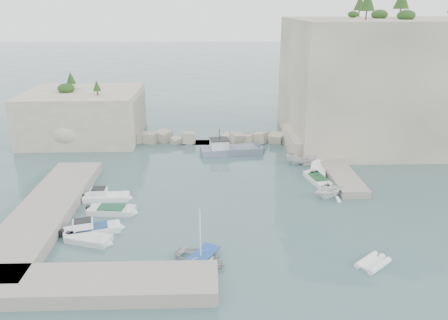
{
  "coord_description": "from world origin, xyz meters",
  "views": [
    {
      "loc": [
        -1.37,
        -38.3,
        18.9
      ],
      "look_at": [
        0.0,
        6.0,
        3.0
      ],
      "focal_mm": 35.0,
      "sensor_mm": 36.0,
      "label": 1
    }
  ],
  "objects_px": {
    "motorboat_b": "(106,200)",
    "tender_east_d": "(304,164)",
    "motorboat_e": "(89,242)",
    "inflatable_dinghy": "(373,265)",
    "motorboat_c": "(112,213)",
    "tender_east_b": "(317,182)",
    "motorboat_d": "(93,232)",
    "tender_east_c": "(318,172)",
    "work_boat": "(231,153)",
    "tender_east_a": "(329,197)",
    "rowboat": "(201,262)"
  },
  "relations": [
    {
      "from": "motorboat_b",
      "to": "tender_east_d",
      "type": "xyz_separation_m",
      "value": [
        22.36,
        9.88,
        0.0
      ]
    },
    {
      "from": "motorboat_e",
      "to": "inflatable_dinghy",
      "type": "relative_size",
      "value": 1.39
    },
    {
      "from": "motorboat_c",
      "to": "tender_east_b",
      "type": "distance_m",
      "value": 22.7
    },
    {
      "from": "motorboat_d",
      "to": "tender_east_c",
      "type": "relative_size",
      "value": 0.98
    },
    {
      "from": "motorboat_b",
      "to": "work_boat",
      "type": "height_order",
      "value": "work_boat"
    },
    {
      "from": "motorboat_d",
      "to": "tender_east_a",
      "type": "height_order",
      "value": "tender_east_a"
    },
    {
      "from": "motorboat_b",
      "to": "work_boat",
      "type": "relative_size",
      "value": 0.55
    },
    {
      "from": "motorboat_b",
      "to": "motorboat_c",
      "type": "bearing_deg",
      "value": -71.84
    },
    {
      "from": "tender_east_b",
      "to": "tender_east_c",
      "type": "xyz_separation_m",
      "value": [
        0.71,
        2.86,
        0.0
      ]
    },
    {
      "from": "motorboat_e",
      "to": "tender_east_c",
      "type": "distance_m",
      "value": 27.68
    },
    {
      "from": "motorboat_c",
      "to": "tender_east_a",
      "type": "relative_size",
      "value": 1.31
    },
    {
      "from": "inflatable_dinghy",
      "to": "tender_east_c",
      "type": "height_order",
      "value": "tender_east_c"
    },
    {
      "from": "motorboat_b",
      "to": "work_boat",
      "type": "bearing_deg",
      "value": 43.77
    },
    {
      "from": "tender_east_d",
      "to": "rowboat",
      "type": "bearing_deg",
      "value": 143.46
    },
    {
      "from": "motorboat_d",
      "to": "tender_east_a",
      "type": "bearing_deg",
      "value": 0.99
    },
    {
      "from": "motorboat_d",
      "to": "inflatable_dinghy",
      "type": "relative_size",
      "value": 1.78
    },
    {
      "from": "rowboat",
      "to": "tender_east_c",
      "type": "bearing_deg",
      "value": -6.84
    },
    {
      "from": "inflatable_dinghy",
      "to": "tender_east_a",
      "type": "distance_m",
      "value": 12.53
    },
    {
      "from": "motorboat_e",
      "to": "tender_east_d",
      "type": "relative_size",
      "value": 0.88
    },
    {
      "from": "motorboat_b",
      "to": "rowboat",
      "type": "xyz_separation_m",
      "value": [
        9.88,
        -11.76,
        0.0
      ]
    },
    {
      "from": "rowboat",
      "to": "inflatable_dinghy",
      "type": "distance_m",
      "value": 13.25
    },
    {
      "from": "tender_east_b",
      "to": "motorboat_d",
      "type": "bearing_deg",
      "value": 104.53
    },
    {
      "from": "tender_east_a",
      "to": "tender_east_c",
      "type": "relative_size",
      "value": 0.69
    },
    {
      "from": "inflatable_dinghy",
      "to": "tender_east_c",
      "type": "relative_size",
      "value": 0.55
    },
    {
      "from": "rowboat",
      "to": "tender_east_d",
      "type": "distance_m",
      "value": 24.98
    },
    {
      "from": "motorboat_d",
      "to": "rowboat",
      "type": "height_order",
      "value": "motorboat_d"
    },
    {
      "from": "motorboat_c",
      "to": "tender_east_d",
      "type": "xyz_separation_m",
      "value": [
        21.18,
        12.93,
        0.0
      ]
    },
    {
      "from": "tender_east_d",
      "to": "motorboat_e",
      "type": "bearing_deg",
      "value": 123.23
    },
    {
      "from": "motorboat_b",
      "to": "tender_east_a",
      "type": "height_order",
      "value": "tender_east_a"
    },
    {
      "from": "motorboat_e",
      "to": "motorboat_d",
      "type": "bearing_deg",
      "value": 111.19
    },
    {
      "from": "motorboat_e",
      "to": "tender_east_b",
      "type": "xyz_separation_m",
      "value": [
        22.32,
        12.49,
        0.0
      ]
    },
    {
      "from": "motorboat_e",
      "to": "tender_east_c",
      "type": "relative_size",
      "value": 0.76
    },
    {
      "from": "inflatable_dinghy",
      "to": "work_boat",
      "type": "relative_size",
      "value": 0.33
    },
    {
      "from": "motorboat_d",
      "to": "inflatable_dinghy",
      "type": "xyz_separation_m",
      "value": [
        22.8,
        -5.74,
        0.0
      ]
    },
    {
      "from": "motorboat_c",
      "to": "rowboat",
      "type": "relative_size",
      "value": 1.12
    },
    {
      "from": "motorboat_e",
      "to": "tender_east_b",
      "type": "distance_m",
      "value": 25.58
    },
    {
      "from": "motorboat_c",
      "to": "tender_east_c",
      "type": "bearing_deg",
      "value": 30.67
    },
    {
      "from": "tender_east_a",
      "to": "inflatable_dinghy",
      "type": "bearing_deg",
      "value": 157.91
    },
    {
      "from": "inflatable_dinghy",
      "to": "work_boat",
      "type": "height_order",
      "value": "work_boat"
    },
    {
      "from": "inflatable_dinghy",
      "to": "tender_east_d",
      "type": "distance_m",
      "value": 22.46
    },
    {
      "from": "motorboat_d",
      "to": "tender_east_c",
      "type": "distance_m",
      "value": 26.92
    },
    {
      "from": "motorboat_c",
      "to": "motorboat_d",
      "type": "bearing_deg",
      "value": -96.5
    },
    {
      "from": "tender_east_c",
      "to": "tender_east_d",
      "type": "height_order",
      "value": "tender_east_d"
    },
    {
      "from": "tender_east_a",
      "to": "tender_east_d",
      "type": "xyz_separation_m",
      "value": [
        -0.58,
        9.91,
        0.0
      ]
    },
    {
      "from": "rowboat",
      "to": "tender_east_a",
      "type": "distance_m",
      "value": 17.55
    },
    {
      "from": "motorboat_d",
      "to": "motorboat_c",
      "type": "bearing_deg",
      "value": 61.26
    },
    {
      "from": "work_boat",
      "to": "tender_east_a",
      "type": "bearing_deg",
      "value": -66.25
    },
    {
      "from": "motorboat_c",
      "to": "tender_east_c",
      "type": "xyz_separation_m",
      "value": [
        22.26,
        9.98,
        0.0
      ]
    },
    {
      "from": "motorboat_d",
      "to": "motorboat_c",
      "type": "height_order",
      "value": "motorboat_d"
    },
    {
      "from": "work_boat",
      "to": "rowboat",
      "type": "bearing_deg",
      "value": -107.43
    }
  ]
}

